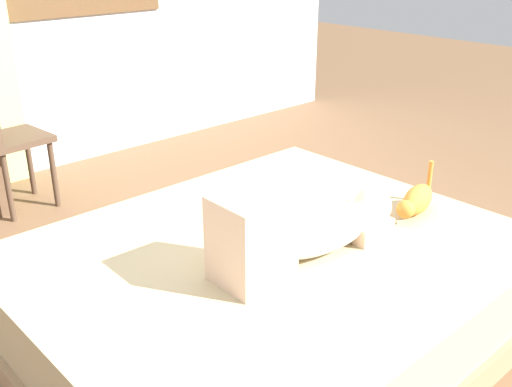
{
  "coord_description": "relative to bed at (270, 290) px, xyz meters",
  "views": [
    {
      "loc": [
        -1.51,
        -1.64,
        1.62
      ],
      "look_at": [
        0.14,
        0.14,
        0.57
      ],
      "focal_mm": 41.93,
      "sensor_mm": 36.0,
      "label": 1
    }
  ],
  "objects": [
    {
      "name": "person_lying",
      "position": [
        0.05,
        -0.14,
        0.33
      ],
      "size": [
        0.94,
        0.28,
        0.34
      ],
      "color": "silver",
      "rests_on": "bed"
    },
    {
      "name": "cat",
      "position": [
        0.72,
        -0.22,
        0.28
      ],
      "size": [
        0.35,
        0.17,
        0.21
      ],
      "color": "#C67A2D",
      "rests_on": "bed"
    },
    {
      "name": "ground_plane",
      "position": [
        -0.04,
        0.06,
        -0.21
      ],
      "size": [
        16.0,
        16.0,
        0.0
      ],
      "primitive_type": "plane",
      "color": "brown"
    },
    {
      "name": "chair_by_desk",
      "position": [
        -0.32,
        2.03,
        0.3
      ],
      "size": [
        0.41,
        0.41,
        0.86
      ],
      "color": "#4C3828",
      "rests_on": "ground"
    },
    {
      "name": "bed",
      "position": [
        0.0,
        0.0,
        0.0
      ],
      "size": [
        2.07,
        1.71,
        0.42
      ],
      "color": "#997A56",
      "rests_on": "ground"
    }
  ]
}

